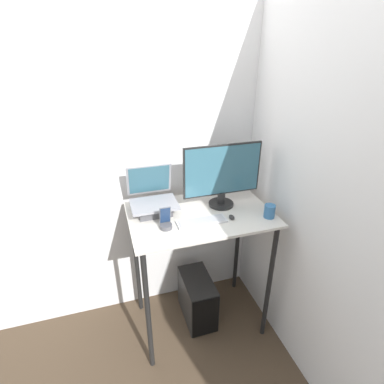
{
  "coord_description": "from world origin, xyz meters",
  "views": [
    {
      "loc": [
        -0.61,
        -1.43,
        2.17
      ],
      "look_at": [
        -0.06,
        0.33,
        1.26
      ],
      "focal_mm": 28.0,
      "sensor_mm": 36.0,
      "label": 1
    }
  ],
  "objects": [
    {
      "name": "mouse",
      "position": [
        0.18,
        0.2,
        1.09
      ],
      "size": [
        0.04,
        0.06,
        0.03
      ],
      "color": "#262626",
      "rests_on": "desk"
    },
    {
      "name": "mug",
      "position": [
        0.44,
        0.14,
        1.13
      ],
      "size": [
        0.08,
        0.08,
        0.09
      ],
      "color": "#336699",
      "rests_on": "desk"
    },
    {
      "name": "monitor",
      "position": [
        0.19,
        0.41,
        1.32
      ],
      "size": [
        0.59,
        0.19,
        0.47
      ],
      "color": "black",
      "rests_on": "desk"
    },
    {
      "name": "wall_back",
      "position": [
        0.0,
        0.75,
        1.3
      ],
      "size": [
        6.0,
        0.05,
        2.6
      ],
      "color": "silver",
      "rests_on": "ground_plane"
    },
    {
      "name": "desk",
      "position": [
        0.0,
        0.33,
        0.91
      ],
      "size": [
        1.03,
        0.66,
        1.08
      ],
      "color": "beige",
      "rests_on": "ground_plane"
    },
    {
      "name": "laptop",
      "position": [
        -0.32,
        0.46,
        1.16
      ],
      "size": [
        0.33,
        0.31,
        0.32
      ],
      "color": "#4C4C51",
      "rests_on": "desk"
    },
    {
      "name": "computer_tower",
      "position": [
        -0.0,
        0.38,
        0.2
      ],
      "size": [
        0.23,
        0.44,
        0.41
      ],
      "color": "black",
      "rests_on": "ground_plane"
    },
    {
      "name": "ground_plane",
      "position": [
        0.0,
        0.0,
        0.0
      ],
      "size": [
        12.0,
        12.0,
        0.0
      ],
      "primitive_type": "plane",
      "color": "#473828"
    },
    {
      "name": "keyboard",
      "position": [
        -0.03,
        0.21,
        1.09
      ],
      "size": [
        0.35,
        0.1,
        0.02
      ],
      "color": "silver",
      "rests_on": "desk"
    },
    {
      "name": "wall_side_right",
      "position": [
        0.6,
        0.0,
        1.3
      ],
      "size": [
        0.05,
        6.0,
        2.6
      ],
      "color": "silver",
      "rests_on": "ground_plane"
    },
    {
      "name": "cell_phone",
      "position": [
        -0.28,
        0.22,
        1.12
      ],
      "size": [
        0.08,
        0.08,
        0.16
      ],
      "color": "#4C4C51",
      "rests_on": "desk"
    }
  ]
}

